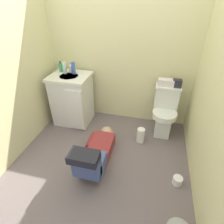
% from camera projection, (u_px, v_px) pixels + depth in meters
% --- Properties ---
extents(ground_plane, '(2.73, 3.19, 0.04)m').
position_uv_depth(ground_plane, '(102.00, 161.00, 2.46)').
color(ground_plane, '#695E5C').
extents(wall_back, '(2.39, 0.08, 2.40)m').
position_uv_depth(wall_back, '(121.00, 47.00, 2.72)').
color(wall_back, beige).
rests_on(wall_back, ground_plane).
extents(toilet, '(0.36, 0.46, 0.75)m').
position_uv_depth(toilet, '(164.00, 112.00, 2.76)').
color(toilet, silver).
rests_on(toilet, ground_plane).
extents(vanity_cabinet, '(0.60, 0.53, 0.82)m').
position_uv_depth(vanity_cabinet, '(72.00, 99.00, 3.00)').
color(vanity_cabinet, silver).
rests_on(vanity_cabinet, ground_plane).
extents(faucet, '(0.02, 0.02, 0.10)m').
position_uv_depth(faucet, '(73.00, 69.00, 2.87)').
color(faucet, silver).
rests_on(faucet, vanity_cabinet).
extents(person_plumber, '(0.38, 1.06, 0.52)m').
position_uv_depth(person_plumber, '(96.00, 153.00, 2.32)').
color(person_plumber, maroon).
rests_on(person_plumber, ground_plane).
extents(tissue_box, '(0.22, 0.11, 0.10)m').
position_uv_depth(tissue_box, '(166.00, 83.00, 2.61)').
color(tissue_box, silver).
rests_on(tissue_box, toilet).
extents(toiletry_bag, '(0.12, 0.09, 0.11)m').
position_uv_depth(toiletry_bag, '(177.00, 83.00, 2.58)').
color(toiletry_bag, '#26262D').
rests_on(toiletry_bag, toilet).
extents(soap_dispenser, '(0.06, 0.06, 0.17)m').
position_uv_depth(soap_dispenser, '(61.00, 67.00, 2.88)').
color(soap_dispenser, '#3DA565').
rests_on(soap_dispenser, vanity_cabinet).
extents(bottle_clear, '(0.05, 0.05, 0.18)m').
position_uv_depth(bottle_clear, '(65.00, 68.00, 2.80)').
color(bottle_clear, silver).
rests_on(bottle_clear, vanity_cabinet).
extents(bottle_white, '(0.05, 0.05, 0.12)m').
position_uv_depth(bottle_white, '(71.00, 69.00, 2.85)').
color(bottle_white, white).
rests_on(bottle_white, vanity_cabinet).
extents(bottle_blue, '(0.06, 0.06, 0.18)m').
position_uv_depth(bottle_blue, '(74.00, 68.00, 2.79)').
color(bottle_blue, '#3E60B5').
rests_on(bottle_blue, vanity_cabinet).
extents(paper_towel_roll, '(0.11, 0.11, 0.23)m').
position_uv_depth(paper_towel_roll, '(141.00, 135.00, 2.70)').
color(paper_towel_roll, white).
rests_on(paper_towel_roll, ground_plane).
extents(toilet_paper_roll, '(0.11, 0.11, 0.10)m').
position_uv_depth(toilet_paper_roll, '(177.00, 181.00, 2.12)').
color(toilet_paper_roll, white).
rests_on(toilet_paper_roll, ground_plane).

